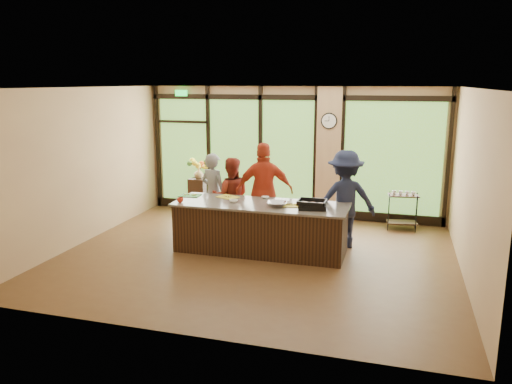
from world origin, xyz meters
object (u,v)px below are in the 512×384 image
Objects in this scene: cook_left at (214,193)px; roasting_pan at (312,206)px; island_base at (261,229)px; cook_right at (345,199)px; flower_stand at (199,195)px; bar_cart at (403,206)px.

cook_left reaches higher than roasting_pan.
cook_left is (-1.25, 0.86, 0.40)m from island_base.
roasting_pan is (-0.48, -0.84, 0.03)m from cook_right.
cook_right is at bearing -162.45° from cook_left.
cook_right is at bearing -20.09° from flower_stand.
roasting_pan is (2.22, -0.98, 0.12)m from cook_left.
flower_stand is at bearing 132.77° from island_base.
cook_left is 1.99× the size of bar_cart.
flower_stand is 0.97× the size of bar_cart.
cook_left is at bearing -21.78° from cook_right.
cook_left is 0.91× the size of cook_right.
cook_right is 0.97m from roasting_pan.
roasting_pan is at bearing -33.83° from flower_stand.
cook_left is at bearing 145.36° from island_base.
cook_right is (1.45, 0.72, 0.49)m from island_base.
cook_right reaches higher than roasting_pan.
island_base reaches higher than flower_stand.
bar_cart is at bearing 40.98° from island_base.
roasting_pan is 4.09m from flower_stand.
cook_right is at bearing -135.22° from bar_cart.
island_base is 1.69m from cook_right.
cook_left is at bearing -53.33° from flower_stand.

